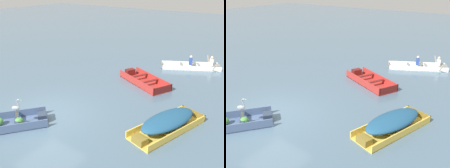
{
  "view_description": "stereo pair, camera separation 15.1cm",
  "coord_description": "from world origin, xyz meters",
  "views": [
    {
      "loc": [
        7.86,
        -6.14,
        5.51
      ],
      "look_at": [
        0.86,
        3.86,
        0.35
      ],
      "focal_mm": 40.0,
      "sensor_mm": 36.0,
      "label": 1
    },
    {
      "loc": [
        7.98,
        -6.05,
        5.51
      ],
      "look_at": [
        0.86,
        3.86,
        0.35
      ],
      "focal_mm": 40.0,
      "sensor_mm": 36.0,
      "label": 2
    }
  ],
  "objects": [
    {
      "name": "ground_plane",
      "position": [
        0.0,
        0.0,
        0.0
      ],
      "size": [
        80.0,
        80.0,
        0.0
      ],
      "primitive_type": "plane",
      "color": "slate"
    },
    {
      "name": "dinghy_slate_blue_foreground",
      "position": [
        -0.52,
        -1.45,
        0.14
      ],
      "size": [
        2.99,
        3.4,
        0.39
      ],
      "color": "#475B7F",
      "rests_on": "ground"
    },
    {
      "name": "skiff_yellow_near_moored",
      "position": [
        4.83,
        1.96,
        0.36
      ],
      "size": [
        2.1,
        3.57,
        0.65
      ],
      "color": "#E5BC47",
      "rests_on": "ground"
    },
    {
      "name": "skiff_red_mid_moored",
      "position": [
        1.68,
        5.75,
        0.14
      ],
      "size": [
        3.47,
        2.51,
        0.41
      ],
      "color": "#AD2D28",
      "rests_on": "ground"
    },
    {
      "name": "rowboat_white_with_crew",
      "position": [
        3.28,
        9.87,
        0.16
      ],
      "size": [
        3.83,
        2.98,
        0.88
      ],
      "color": "white",
      "rests_on": "ground"
    },
    {
      "name": "heron_on_dinghy",
      "position": [
        -0.19,
        -1.22,
        0.85
      ],
      "size": [
        0.43,
        0.29,
        0.84
      ],
      "color": "olive",
      "rests_on": "dinghy_slate_blue_foreground"
    }
  ]
}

